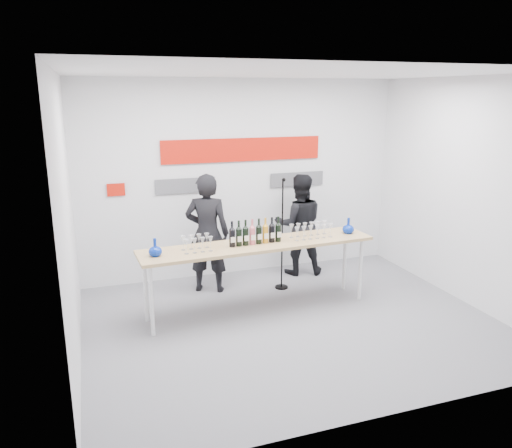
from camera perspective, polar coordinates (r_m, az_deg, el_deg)
name	(u,v)px	position (r m, az deg, el deg)	size (l,w,h in m)	color
ground	(291,322)	(6.38, 4.07, -11.15)	(5.00, 5.00, 0.00)	slate
back_wall	(243,179)	(7.73, -1.52, 5.19)	(5.00, 0.04, 3.00)	silver
signage	(240,159)	(7.64, -1.87, 7.40)	(3.38, 0.02, 0.79)	red
tasting_table	(259,249)	(6.40, 0.29, -2.82)	(3.09, 0.78, 0.92)	tan
wine_bottles	(256,231)	(6.31, -0.05, -0.86)	(0.71, 0.11, 0.33)	black
decanter_left	(155,247)	(5.98, -11.46, -2.62)	(0.16, 0.16, 0.21)	#082693
decanter_right	(348,226)	(6.93, 10.51, -0.18)	(0.16, 0.16, 0.21)	#082693
glasses_left	(197,243)	(6.11, -6.78, -2.21)	(0.37, 0.24, 0.18)	silver
glasses_right	(311,231)	(6.67, 6.31, -0.74)	(0.57, 0.25, 0.18)	silver
presenter_left	(207,233)	(7.09, -5.58, -1.08)	(0.62, 0.41, 1.71)	black
presenter_right	(299,225)	(7.81, 4.93, -0.06)	(0.77, 0.60, 1.59)	black
mic_stand	(282,256)	(7.25, 2.98, -3.62)	(0.19, 0.19, 1.64)	black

